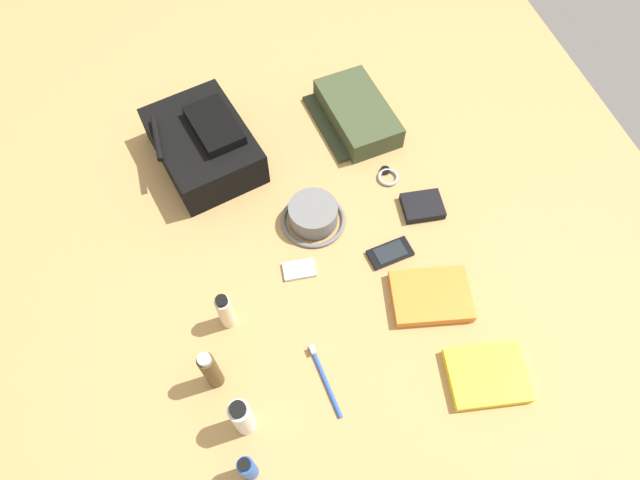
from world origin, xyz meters
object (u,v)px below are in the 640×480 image
(bucket_hat, at_px, (313,215))
(toothpaste_tube, at_px, (242,417))
(cell_phone, at_px, (390,253))
(wallet, at_px, (422,206))
(lotion_bottle, at_px, (226,311))
(media_player, at_px, (299,270))
(cologne_bottle, at_px, (211,370))
(paperback_novel, at_px, (487,375))
(wristwatch, at_px, (388,176))
(toiletry_pouch, at_px, (356,114))
(backpack, at_px, (204,145))
(travel_guidebook, at_px, (431,296))
(deodorant_spray, at_px, (248,468))
(toothbrush, at_px, (324,376))

(bucket_hat, distance_m, toothpaste_tube, 0.56)
(toothpaste_tube, height_order, cell_phone, toothpaste_tube)
(bucket_hat, relative_size, wallet, 1.62)
(lotion_bottle, xyz_separation_m, media_player, (0.09, -0.20, -0.06))
(cell_phone, bearing_deg, cologne_bottle, 111.97)
(toothpaste_tube, bearing_deg, paperback_novel, -95.08)
(media_player, height_order, wristwatch, same)
(toiletry_pouch, distance_m, media_player, 0.54)
(bucket_hat, bearing_deg, cell_phone, -133.10)
(backpack, bearing_deg, lotion_bottle, 175.61)
(travel_guidebook, height_order, media_player, travel_guidebook)
(deodorant_spray, height_order, lotion_bottle, lotion_bottle)
(toothbrush, bearing_deg, bucket_hat, -12.62)
(cell_phone, distance_m, media_player, 0.24)
(cologne_bottle, bearing_deg, toothbrush, -104.47)
(bucket_hat, xyz_separation_m, media_player, (-0.14, 0.08, -0.02))
(backpack, xyz_separation_m, deodorant_spray, (-0.88, 0.06, -0.00))
(cologne_bottle, height_order, media_player, cologne_bottle)
(cell_phone, bearing_deg, toothbrush, 135.51)
(cologne_bottle, relative_size, lotion_bottle, 1.23)
(wallet, bearing_deg, backpack, 64.16)
(travel_guidebook, distance_m, wristwatch, 0.39)
(bucket_hat, xyz_separation_m, wristwatch, (0.08, -0.25, -0.02))
(paperback_novel, bearing_deg, toothpaste_tube, 84.92)
(bucket_hat, xyz_separation_m, deodorant_spray, (-0.58, 0.30, 0.03))
(wallet, bearing_deg, toiletry_pouch, 18.98)
(toothbrush, xyz_separation_m, wallet, (0.38, -0.40, 0.01))
(bucket_hat, xyz_separation_m, paperback_novel, (-0.53, -0.27, -0.02))
(cologne_bottle, height_order, toothbrush, cologne_bottle)
(backpack, distance_m, bucket_hat, 0.38)
(lotion_bottle, bearing_deg, wallet, -72.87)
(cell_phone, xyz_separation_m, media_player, (0.02, 0.24, -0.00))
(toothpaste_tube, distance_m, travel_guidebook, 0.55)
(travel_guidebook, height_order, cell_phone, travel_guidebook)
(toothpaste_tube, relative_size, media_player, 1.82)
(toiletry_pouch, xyz_separation_m, media_player, (-0.45, 0.30, -0.03))
(cologne_bottle, distance_m, lotion_bottle, 0.15)
(lotion_bottle, distance_m, paperback_novel, 0.63)
(wristwatch, bearing_deg, paperback_novel, -177.61)
(toothpaste_tube, distance_m, paperback_novel, 0.57)
(toiletry_pouch, relative_size, cell_phone, 2.55)
(toothbrush, bearing_deg, travel_guidebook, -69.55)
(cologne_bottle, height_order, wallet, cologne_bottle)
(lotion_bottle, distance_m, travel_guidebook, 0.51)
(toiletry_pouch, distance_m, cell_phone, 0.47)
(backpack, bearing_deg, cell_phone, -138.10)
(cell_phone, bearing_deg, deodorant_spray, 131.86)
(toiletry_pouch, distance_m, wallet, 0.37)
(bucket_hat, bearing_deg, paperback_novel, -152.79)
(travel_guidebook, height_order, wallet, travel_guidebook)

